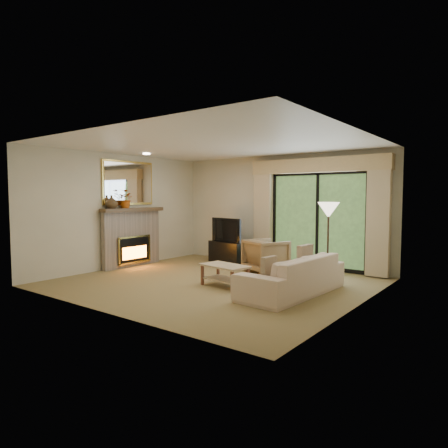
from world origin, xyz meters
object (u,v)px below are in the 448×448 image
Objects in this scene: armchair at (266,256)px; coffee_table at (225,276)px; sofa at (292,275)px; media_console at (229,252)px.

armchair is 1.62m from coffee_table.
sofa is at bearing 20.81° from coffee_table.
armchair is 1.90m from sofa.
sofa is 1.26m from coffee_table.
armchair is (1.36, -0.52, 0.10)m from media_console.
media_console is 1.33× the size of armchair.
armchair is at bearing -131.97° from sofa.
armchair reaches higher than sofa.
sofa is at bearing -23.09° from media_console.
media_console is 1.19× the size of coffee_table.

